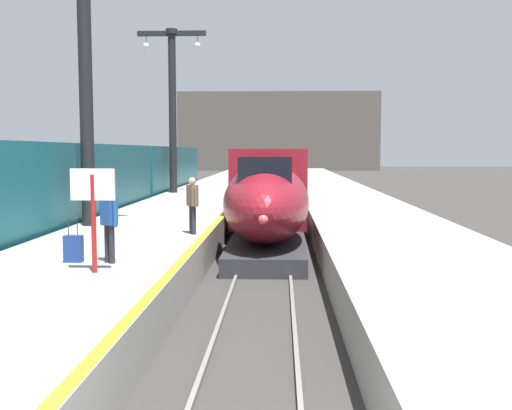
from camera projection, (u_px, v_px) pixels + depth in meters
platform_left at (192, 210)px, 30.37m from camera, size 4.80×110.00×1.05m
platform_right at (352, 211)px, 30.04m from camera, size 4.80×110.00×1.05m
platform_left_safety_stripe at (236, 200)px, 30.23m from camera, size 0.20×107.80×0.01m
rail_main_left at (259, 214)px, 33.02m from camera, size 0.08×110.00×0.12m
rail_main_right at (286, 214)px, 32.95m from camera, size 0.08×110.00×0.12m
rail_secondary_left at (114, 213)px, 33.35m from camera, size 0.08×110.00×0.12m
rail_secondary_right at (140, 213)px, 33.29m from camera, size 0.08×110.00×0.12m
highspeed_train_main at (274, 172)px, 43.77m from camera, size 2.92×57.09×3.60m
regional_train_adjacent at (125, 176)px, 32.89m from camera, size 2.85×36.60×3.80m
station_column_mid at (85, 54)px, 19.37m from camera, size 4.00×0.68×9.34m
station_column_far at (172, 96)px, 34.99m from camera, size 4.00×0.68×9.52m
passenger_near_edge at (109, 218)px, 13.14m from camera, size 0.45×0.42×1.69m
passenger_mid_platform at (192, 201)px, 17.72m from camera, size 0.39×0.49×1.69m
rolling_suitcase at (73, 249)px, 13.30m from camera, size 0.40×0.22×0.98m
departure_info_board at (93, 199)px, 12.05m from camera, size 0.90×0.10×2.12m
terminus_back_wall at (278, 131)px, 106.49m from camera, size 36.00×2.00×14.00m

